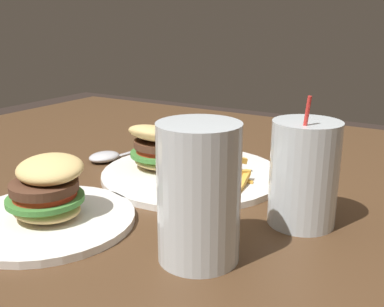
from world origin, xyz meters
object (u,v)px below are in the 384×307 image
Objects in this scene: meal_plate_near at (180,163)px; spoon at (107,156)px; juice_glass at (304,178)px; meal_plate_far at (47,203)px; beer_glass at (199,198)px.

spoon is (0.17, -0.00, -0.01)m from meal_plate_near.
juice_glass is at bearing 89.26° from spoon.
juice_glass is 0.87× the size of spoon.
juice_glass is at bearing 162.81° from meal_plate_near.
meal_plate_near is 1.34× the size of meal_plate_far.
meal_plate_near is 1.54× the size of spoon.
juice_glass is 0.41m from spoon.
meal_plate_far reaches higher than spoon.
spoon is 0.28m from meal_plate_far.
beer_glass reaches higher than meal_plate_far.
spoon is 0.87× the size of meal_plate_far.
meal_plate_near is 0.25m from juice_glass.
juice_glass reaches higher than spoon.
meal_plate_far is (-0.12, 0.25, 0.02)m from spoon.
juice_glass is 0.76× the size of meal_plate_far.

